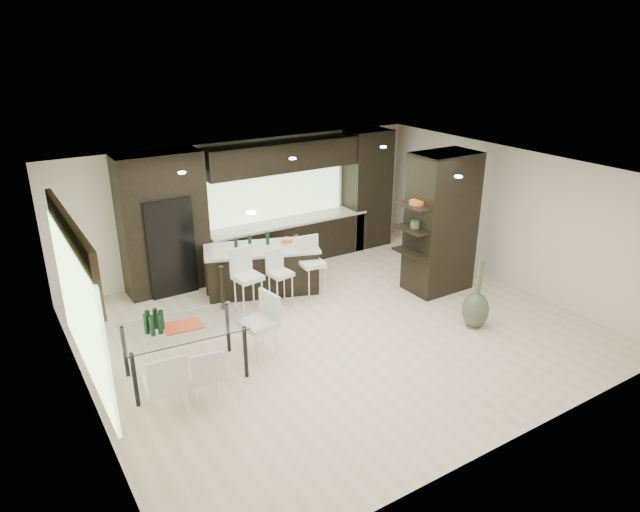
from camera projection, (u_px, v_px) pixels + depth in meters
ground at (339, 329)px, 9.75m from camera, size 8.00×8.00×0.00m
back_wall at (247, 204)px, 12.01m from camera, size 8.00×0.02×2.70m
left_wall at (80, 317)px, 7.27m from camera, size 0.02×7.00×2.70m
right_wall at (508, 216)px, 11.22m from camera, size 0.02×7.00×2.70m
ceiling at (341, 175)px, 8.75m from camera, size 8.00×7.00×0.02m
window_left at (80, 311)px, 7.45m from camera, size 0.04×3.20×1.90m
window_back at (273, 192)px, 12.20m from camera, size 3.40×0.04×1.20m
stone_accent at (71, 246)px, 7.13m from camera, size 0.08×3.00×0.80m
ceiling_spots at (332, 173)px, 8.96m from camera, size 4.00×3.00×0.02m
back_cabinetry at (275, 204)px, 11.99m from camera, size 6.80×0.68×2.70m
refrigerator at (166, 244)px, 10.91m from camera, size 0.90×0.68×1.90m
partition_column at (441, 223)px, 10.85m from camera, size 1.20×0.80×2.70m
kitchen_island at (262, 269)px, 11.05m from camera, size 2.35×1.61×0.90m
stool_left at (248, 289)px, 10.08m from camera, size 0.50×0.50×1.00m
stool_mid at (281, 284)px, 10.46m from camera, size 0.43×0.43×0.87m
stool_right at (312, 274)px, 10.75m from camera, size 0.47×0.47×0.96m
bench at (279, 275)px, 11.29m from camera, size 1.40×0.86×0.50m
floor_vase at (477, 293)px, 9.62m from camera, size 0.59×0.59×1.25m
dining_table at (185, 352)px, 8.28m from camera, size 1.80×1.12×0.83m
chair_near at (205, 378)px, 7.66m from camera, size 0.50×0.50×0.83m
chair_far at (166, 388)px, 7.34m from camera, size 0.57×0.57×0.95m
chair_end at (259, 328)px, 8.85m from camera, size 0.57×0.57×0.92m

